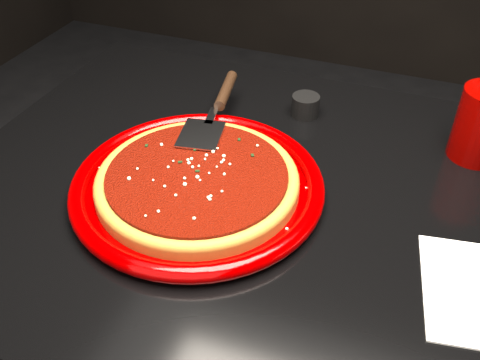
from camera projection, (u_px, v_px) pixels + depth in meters
name	position (u px, v px, depth m)	size (l,w,h in m)	color
table	(298.00, 343.00, 1.07)	(1.20, 0.80, 0.75)	black
plate	(198.00, 185.00, 0.84)	(0.40, 0.40, 0.03)	#850000
pizza_crust	(198.00, 183.00, 0.84)	(0.32, 0.32, 0.02)	olive
pizza_crust_rim	(197.00, 179.00, 0.83)	(0.32, 0.32, 0.02)	olive
pizza_sauce	(197.00, 176.00, 0.83)	(0.28, 0.28, 0.01)	#670E04
parmesan_dusting	(197.00, 172.00, 0.82)	(0.27, 0.27, 0.01)	beige
basil_flecks	(197.00, 173.00, 0.83)	(0.25, 0.25, 0.00)	black
pizza_server	(216.00, 109.00, 0.96)	(0.08, 0.30, 0.02)	silver
ramekin	(305.00, 106.00, 1.02)	(0.05, 0.05, 0.04)	black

